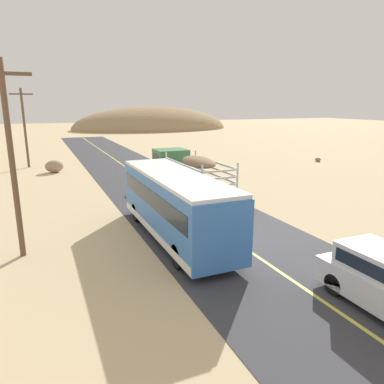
{
  "coord_description": "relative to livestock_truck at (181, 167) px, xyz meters",
  "views": [
    {
      "loc": [
        -8.32,
        -14.19,
        6.47
      ],
      "look_at": [
        0.0,
        4.97,
        1.29
      ],
      "focal_mm": 33.28,
      "sensor_mm": 36.0,
      "label": 1
    }
  ],
  "objects": [
    {
      "name": "ground_plane",
      "position": [
        -1.51,
        -10.6,
        -1.79
      ],
      "size": [
        240.0,
        240.0,
        0.0
      ],
      "primitive_type": "plane",
      "color": "#CCB284"
    },
    {
      "name": "road_surface",
      "position": [
        -1.51,
        -10.6,
        -1.78
      ],
      "size": [
        8.0,
        120.0,
        0.02
      ],
      "primitive_type": "cube",
      "color": "#38383D",
      "rests_on": "ground"
    },
    {
      "name": "road_centre_line",
      "position": [
        -1.51,
        -10.6,
        -1.77
      ],
      "size": [
        0.16,
        117.6,
        0.0
      ],
      "primitive_type": "cube",
      "color": "#D8CC4C",
      "rests_on": "road_surface"
    },
    {
      "name": "livestock_truck",
      "position": [
        0.0,
        0.0,
        0.0
      ],
      "size": [
        2.53,
        9.7,
        3.02
      ],
      "color": "#3F7F4C",
      "rests_on": "road_surface"
    },
    {
      "name": "bus",
      "position": [
        -3.96,
        -9.16,
        -0.04
      ],
      "size": [
        2.54,
        10.0,
        3.21
      ],
      "color": "#3872C6",
      "rests_on": "road_surface"
    },
    {
      "name": "power_pole_near",
      "position": [
        -10.86,
        -8.53,
        2.62
      ],
      "size": [
        2.2,
        0.24,
        8.23
      ],
      "color": "brown",
      "rests_on": "ground"
    },
    {
      "name": "power_pole_mid",
      "position": [
        -10.86,
        15.92,
        2.52
      ],
      "size": [
        2.2,
        0.24,
        8.04
      ],
      "color": "brown",
      "rests_on": "ground"
    },
    {
      "name": "boulder_near_shoulder",
      "position": [
        -8.54,
        11.82,
        -1.21
      ],
      "size": [
        1.7,
        1.34,
        1.17
      ],
      "primitive_type": "ellipsoid",
      "color": "gray",
      "rests_on": "ground"
    },
    {
      "name": "boulder_far_horizon",
      "position": [
        19.77,
        6.81,
        -1.57
      ],
      "size": [
        0.6,
        0.71,
        0.44
      ],
      "primitive_type": "ellipsoid",
      "color": "#84705B",
      "rests_on": "ground"
    },
    {
      "name": "distant_hill",
      "position": [
        18.48,
        67.44,
        -1.79
      ],
      "size": [
        41.14,
        26.65,
        11.78
      ],
      "primitive_type": "ellipsoid",
      "color": "#997C5A",
      "rests_on": "ground"
    }
  ]
}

